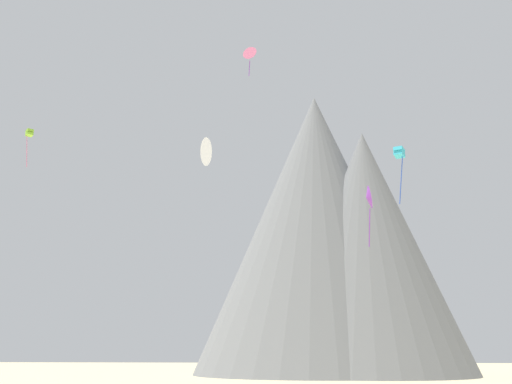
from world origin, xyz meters
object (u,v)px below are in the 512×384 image
at_px(kite_white_mid, 207,152).
at_px(kite_lime_high, 29,134).
at_px(rock_massif, 336,240).
at_px(kite_cyan_mid, 399,154).
at_px(kite_violet_mid, 368,198).
at_px(kite_rainbow_high, 250,54).

xyz_separation_m(kite_white_mid, kite_lime_high, (-23.42, 16.28, 7.59)).
xyz_separation_m(rock_massif, kite_cyan_mid, (3.60, -61.96, -2.04)).
bearing_deg(kite_cyan_mid, kite_violet_mid, -130.15).
distance_m(kite_white_mid, kite_lime_high, 29.51).
bearing_deg(kite_cyan_mid, kite_lime_high, -169.51).
relative_size(kite_white_mid, kite_violet_mid, 0.46).
bearing_deg(kite_white_mid, kite_violet_mid, -111.07).
distance_m(rock_massif, kite_white_mid, 67.20).
relative_size(rock_massif, kite_cyan_mid, 10.53).
bearing_deg(kite_violet_mid, kite_lime_high, -110.81).
height_order(kite_lime_high, kite_violet_mid, kite_lime_high).
bearing_deg(rock_massif, kite_violet_mid, -89.50).
bearing_deg(kite_violet_mid, kite_rainbow_high, -146.43).
distance_m(kite_rainbow_high, kite_violet_mid, 30.84).
xyz_separation_m(kite_white_mid, kite_violet_mid, (13.80, 2.62, -3.76)).
height_order(rock_massif, kite_violet_mid, rock_massif).
distance_m(kite_white_mid, kite_violet_mid, 14.54).
xyz_separation_m(kite_white_mid, kite_cyan_mid, (16.86, 3.87, 0.52)).
xyz_separation_m(kite_white_mid, kite_rainbow_high, (1.78, 20.30, 18.46)).
xyz_separation_m(kite_cyan_mid, kite_rainbow_high, (-15.08, 16.43, 17.94)).
xyz_separation_m(kite_lime_high, kite_violet_mid, (37.23, -13.66, -11.34)).
bearing_deg(rock_massif, kite_white_mid, -101.38).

